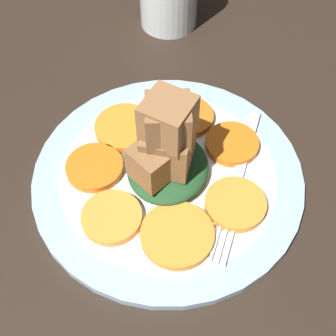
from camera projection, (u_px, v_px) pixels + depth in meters
The scene contains 11 objects.
table_slab at pixel (168, 185), 51.39cm from camera, with size 120.00×120.00×2.00cm, color black.
plate at pixel (168, 177), 50.16cm from camera, with size 28.86×28.86×1.05cm.
carrot_slice_0 at pixel (112, 217), 46.05cm from camera, with size 6.06×6.06×0.87cm, color orange.
carrot_slice_1 at pixel (177, 235), 44.90cm from camera, with size 7.18×7.18×0.87cm, color orange.
carrot_slice_2 at pixel (235, 204), 46.95cm from camera, with size 6.21×6.21×0.87cm, color orange.
carrot_slice_3 at pixel (232, 144), 51.53cm from camera, with size 5.91×5.91×0.87cm, color orange.
carrot_slice_4 at pixel (187, 117), 53.89cm from camera, with size 5.88×5.88×0.87cm, color orange.
carrot_slice_5 at pixel (125, 127), 52.93cm from camera, with size 6.79×6.79×0.87cm, color orange.
carrot_slice_6 at pixel (95, 167), 49.64cm from camera, with size 6.11×6.11×0.87cm, color orange.
center_pile at pixel (167, 147), 46.06cm from camera, with size 9.39×8.45×10.77cm.
fork at pixel (236, 183), 48.71cm from camera, with size 19.87×2.43×0.40cm.
Camera 1 is at (-27.54, -8.28, 43.63)cm, focal length 50.00 mm.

